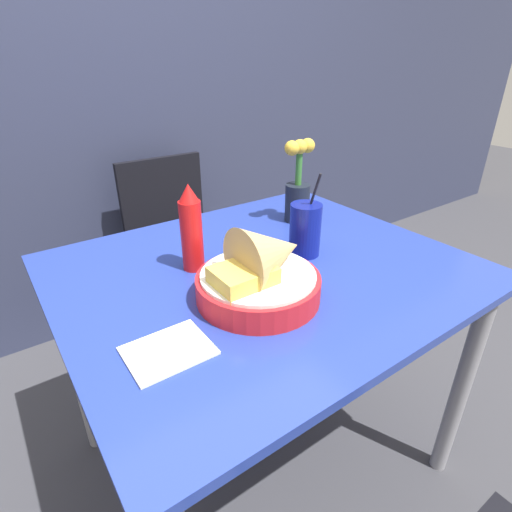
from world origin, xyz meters
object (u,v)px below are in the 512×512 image
chair_far_window (174,233)px  drink_cup (305,231)px  food_basket (262,272)px  ketchup_bottle (191,229)px  flower_vase (298,188)px

chair_far_window → drink_cup: size_ratio=3.55×
food_basket → ketchup_bottle: size_ratio=1.24×
drink_cup → ketchup_bottle: bearing=160.3°
chair_far_window → drink_cup: bearing=-88.8°
food_basket → flower_vase: (0.38, 0.32, 0.05)m
ketchup_bottle → flower_vase: bearing=12.9°
chair_far_window → ketchup_bottle: (-0.27, -0.77, 0.36)m
chair_far_window → flower_vase: 0.78m
food_basket → ketchup_bottle: ketchup_bottle is taller
flower_vase → ketchup_bottle: bearing=-167.1°
food_basket → flower_vase: 0.50m
chair_far_window → food_basket: (-0.21, -0.99, 0.31)m
ketchup_bottle → flower_vase: (0.44, 0.10, 0.00)m
chair_far_window → food_basket: 1.06m
food_basket → chair_far_window: bearing=78.0°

